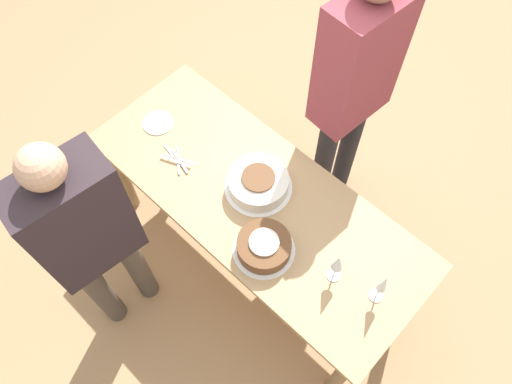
{
  "coord_description": "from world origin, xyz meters",
  "views": [
    {
      "loc": [
        0.81,
        -0.86,
        2.85
      ],
      "look_at": [
        0.0,
        0.0,
        0.77
      ],
      "focal_mm": 35.0,
      "sensor_mm": 36.0,
      "label": 1
    }
  ],
  "objects_px": {
    "cake_front_chocolate": "(264,246)",
    "wine_glass_far": "(382,286)",
    "person_cutting": "(88,234)",
    "cake_center_white": "(258,183)",
    "wine_glass_near": "(338,264)",
    "person_watching": "(354,82)"
  },
  "relations": [
    {
      "from": "cake_front_chocolate",
      "to": "person_watching",
      "type": "distance_m",
      "value": 0.9
    },
    {
      "from": "person_watching",
      "to": "person_cutting",
      "type": "bearing_deg",
      "value": -9.2
    },
    {
      "from": "cake_center_white",
      "to": "person_cutting",
      "type": "xyz_separation_m",
      "value": [
        -0.29,
        -0.75,
        0.16
      ]
    },
    {
      "from": "wine_glass_far",
      "to": "person_watching",
      "type": "bearing_deg",
      "value": 136.28
    },
    {
      "from": "person_cutting",
      "to": "cake_center_white",
      "type": "bearing_deg",
      "value": -13.98
    },
    {
      "from": "cake_front_chocolate",
      "to": "wine_glass_far",
      "type": "xyz_separation_m",
      "value": [
        0.5,
        0.17,
        0.1
      ]
    },
    {
      "from": "wine_glass_near",
      "to": "person_watching",
      "type": "bearing_deg",
      "value": 125.03
    },
    {
      "from": "cake_front_chocolate",
      "to": "wine_glass_near",
      "type": "xyz_separation_m",
      "value": [
        0.31,
        0.12,
        0.1
      ]
    },
    {
      "from": "person_watching",
      "to": "wine_glass_far",
      "type": "bearing_deg",
      "value": 51.29
    },
    {
      "from": "wine_glass_far",
      "to": "person_cutting",
      "type": "distance_m",
      "value": 1.25
    },
    {
      "from": "cake_front_chocolate",
      "to": "cake_center_white",
      "type": "bearing_deg",
      "value": 137.55
    },
    {
      "from": "wine_glass_near",
      "to": "person_cutting",
      "type": "relative_size",
      "value": 0.14
    },
    {
      "from": "cake_center_white",
      "to": "wine_glass_near",
      "type": "bearing_deg",
      "value": -10.37
    },
    {
      "from": "cake_front_chocolate",
      "to": "wine_glass_near",
      "type": "height_order",
      "value": "wine_glass_near"
    },
    {
      "from": "cake_front_chocolate",
      "to": "person_cutting",
      "type": "height_order",
      "value": "person_cutting"
    },
    {
      "from": "cake_center_white",
      "to": "person_watching",
      "type": "xyz_separation_m",
      "value": [
        0.05,
        0.61,
        0.26
      ]
    },
    {
      "from": "person_watching",
      "to": "cake_front_chocolate",
      "type": "bearing_deg",
      "value": 17.9
    },
    {
      "from": "cake_center_white",
      "to": "person_cutting",
      "type": "bearing_deg",
      "value": -111.26
    },
    {
      "from": "cake_front_chocolate",
      "to": "wine_glass_far",
      "type": "height_order",
      "value": "wine_glass_far"
    },
    {
      "from": "wine_glass_near",
      "to": "wine_glass_far",
      "type": "height_order",
      "value": "wine_glass_far"
    },
    {
      "from": "wine_glass_near",
      "to": "wine_glass_far",
      "type": "bearing_deg",
      "value": 14.51
    },
    {
      "from": "cake_center_white",
      "to": "cake_front_chocolate",
      "type": "xyz_separation_m",
      "value": [
        0.25,
        -0.23,
        -0.0
      ]
    }
  ]
}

